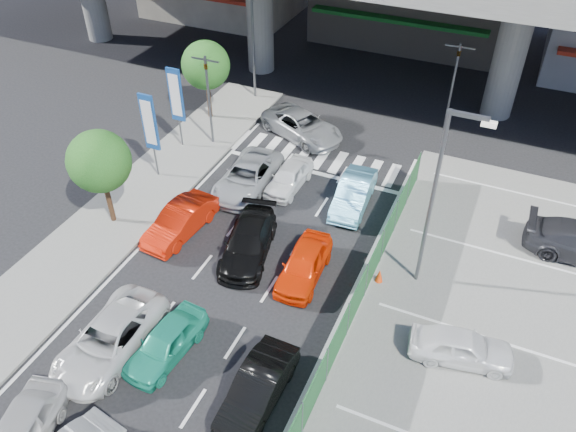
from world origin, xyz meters
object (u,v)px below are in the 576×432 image
at_px(tree_far, 206,65).
at_px(kei_truck_front_right, 354,194).
at_px(street_lamp_right, 439,189).
at_px(traffic_light_left, 207,79).
at_px(taxi_orange_left, 180,221).
at_px(sedan_white_front_mid, 289,177).
at_px(signboard_near, 150,125).
at_px(traffic_light_right, 456,66).
at_px(tree_near, 99,162).
at_px(parked_sedan_white, 462,347).
at_px(sedan_black_mid, 248,242).
at_px(wagon_silver_front_left, 247,177).
at_px(hatch_black_mid_right, 258,389).
at_px(street_lamp_left, 255,25).
at_px(taxi_orange_right, 304,264).
at_px(traffic_cone, 379,275).
at_px(signboard_far, 176,97).
at_px(taxi_teal_mid, 166,342).
at_px(sedan_white_mid_left, 110,339).
at_px(crossing_wagon_silver, 302,126).

relative_size(tree_far, kei_truck_front_right, 1.15).
bearing_deg(street_lamp_right, traffic_light_left, 155.84).
distance_m(taxi_orange_left, sedan_white_front_mid, 6.10).
xyz_separation_m(taxi_orange_left, sedan_white_front_mid, (3.08, 5.26, -0.07)).
xyz_separation_m(signboard_near, taxi_orange_left, (3.58, -3.39, -2.37)).
height_order(traffic_light_right, sedan_white_front_mid, traffic_light_right).
distance_m(tree_near, parked_sedan_white, 16.66).
xyz_separation_m(sedan_black_mid, wagon_silver_front_left, (-2.28, 4.38, 0.01)).
distance_m(signboard_near, tree_far, 6.54).
distance_m(tree_far, hatch_black_mid_right, 20.01).
bearing_deg(traffic_light_left, tree_far, 122.62).
height_order(street_lamp_right, tree_far, street_lamp_right).
height_order(street_lamp_left, signboard_near, street_lamp_left).
xyz_separation_m(taxi_orange_right, traffic_cone, (3.00, 0.94, -0.30)).
distance_m(signboard_far, tree_near, 7.03).
bearing_deg(street_lamp_left, kei_truck_front_right, -41.64).
bearing_deg(kei_truck_front_right, wagon_silver_front_left, -175.42).
xyz_separation_m(signboard_far, taxi_orange_right, (10.20, -6.70, -2.39)).
height_order(hatch_black_mid_right, parked_sedan_white, parked_sedan_white).
height_order(tree_near, tree_far, same).
height_order(signboard_near, taxi_teal_mid, signboard_near).
relative_size(taxi_orange_left, kei_truck_front_right, 1.00).
bearing_deg(signboard_far, parked_sedan_white, -26.15).
bearing_deg(traffic_cone, sedan_white_mid_left, -137.14).
height_order(traffic_light_left, traffic_light_right, same).
bearing_deg(hatch_black_mid_right, taxi_teal_mid, 175.11).
distance_m(taxi_orange_left, traffic_cone, 9.25).
xyz_separation_m(taxi_orange_left, wagon_silver_front_left, (1.20, 4.36, 0.00)).
bearing_deg(sedan_white_mid_left, street_lamp_left, 101.04).
relative_size(signboard_near, kei_truck_front_right, 1.12).
relative_size(wagon_silver_front_left, crossing_wagon_silver, 0.97).
bearing_deg(tree_far, traffic_light_left, -57.38).
height_order(traffic_light_right, tree_far, traffic_light_right).
bearing_deg(sedan_black_mid, taxi_teal_mid, -105.85).
bearing_deg(parked_sedan_white, sedan_white_front_mid, 43.46).
distance_m(signboard_far, sedan_black_mid, 10.12).
relative_size(sedan_white_mid_left, sedan_black_mid, 1.06).
xyz_separation_m(sedan_black_mid, sedan_white_front_mid, (-0.40, 5.29, -0.06)).
height_order(sedan_white_mid_left, taxi_teal_mid, sedan_white_mid_left).
xyz_separation_m(taxi_teal_mid, parked_sedan_white, (9.82, 4.07, 0.06)).
bearing_deg(street_lamp_right, traffic_light_right, 97.34).
bearing_deg(traffic_light_left, hatch_black_mid_right, -55.05).
distance_m(signboard_near, parked_sedan_white, 17.58).
relative_size(tree_near, taxi_orange_right, 1.22).
relative_size(tree_near, sedan_white_front_mid, 1.32).
distance_m(sedan_white_mid_left, crossing_wagon_silver, 16.88).
distance_m(hatch_black_mid_right, sedan_white_front_mid, 12.36).
distance_m(wagon_silver_front_left, kei_truck_front_right, 5.41).
height_order(street_lamp_right, tree_near, street_lamp_right).
xyz_separation_m(signboard_far, sedan_white_mid_left, (5.25, -13.14, -2.37)).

